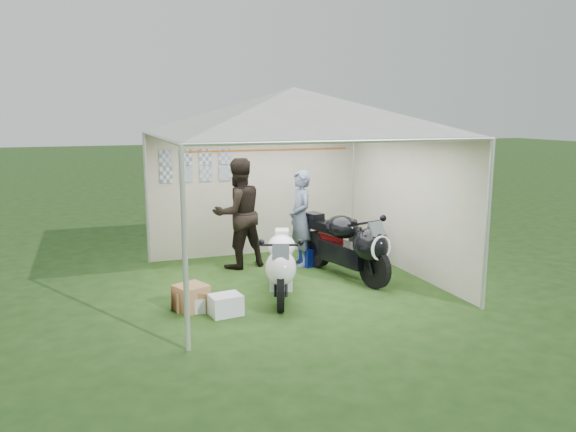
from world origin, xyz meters
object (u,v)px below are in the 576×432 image
(crate_2, at_px, (195,305))
(crate_3, at_px, (194,300))
(person_blue_jacket, at_px, (300,218))
(crate_0, at_px, (226,305))
(paddock_stand, at_px, (313,256))
(crate_1, at_px, (191,297))
(equipment_box, at_px, (367,246))
(person_dark_jacket, at_px, (238,213))
(canopy_tent, at_px, (293,116))
(motorcycle_white, at_px, (281,263))
(motorcycle_black, at_px, (349,243))

(crate_2, relative_size, crate_3, 0.66)
(crate_2, bearing_deg, person_blue_jacket, 38.27)
(crate_0, height_order, crate_2, crate_0)
(paddock_stand, bearing_deg, crate_1, -147.38)
(equipment_box, bearing_deg, person_blue_jacket, 175.30)
(person_dark_jacket, xyz_separation_m, equipment_box, (2.27, -0.37, -0.68))
(canopy_tent, relative_size, equipment_box, 10.71)
(equipment_box, bearing_deg, paddock_stand, 178.22)
(equipment_box, bearing_deg, person_dark_jacket, 170.86)
(paddock_stand, bearing_deg, person_dark_jacket, 164.98)
(equipment_box, bearing_deg, crate_3, -155.77)
(paddock_stand, bearing_deg, equipment_box, -1.78)
(crate_3, bearing_deg, person_blue_jacket, 37.08)
(motorcycle_white, height_order, crate_0, motorcycle_white)
(paddock_stand, relative_size, equipment_box, 0.78)
(crate_1, bearing_deg, crate_2, -69.87)
(canopy_tent, distance_m, paddock_stand, 2.64)
(motorcycle_white, relative_size, motorcycle_black, 0.87)
(person_dark_jacket, bearing_deg, motorcycle_black, 126.68)
(crate_1, bearing_deg, equipment_box, 23.69)
(canopy_tent, height_order, crate_0, canopy_tent)
(motorcycle_black, xyz_separation_m, crate_1, (-2.64, -0.61, -0.40))
(canopy_tent, xyz_separation_m, crate_0, (-1.34, -1.07, -2.44))
(motorcycle_black, height_order, person_blue_jacket, person_blue_jacket)
(motorcycle_black, relative_size, equipment_box, 3.91)
(crate_0, height_order, crate_3, crate_3)
(person_blue_jacket, distance_m, crate_0, 2.74)
(crate_0, xyz_separation_m, crate_2, (-0.36, 0.25, -0.04))
(person_dark_jacket, distance_m, crate_2, 2.42)
(canopy_tent, relative_size, motorcycle_white, 3.14)
(equipment_box, relative_size, crate_2, 1.93)
(paddock_stand, height_order, person_dark_jacket, person_dark_jacket)
(paddock_stand, distance_m, crate_1, 2.85)
(motorcycle_white, distance_m, equipment_box, 2.58)
(canopy_tent, bearing_deg, crate_2, -153.99)
(crate_1, bearing_deg, person_dark_jacket, 58.25)
(paddock_stand, xyz_separation_m, person_blue_jacket, (-0.21, 0.07, 0.68))
(crate_1, xyz_separation_m, crate_2, (0.03, -0.09, -0.07))
(motorcycle_white, bearing_deg, equipment_box, 54.12)
(crate_3, bearing_deg, paddock_stand, 33.40)
(motorcycle_black, height_order, person_dark_jacket, person_dark_jacket)
(canopy_tent, distance_m, motorcycle_black, 2.20)
(crate_2, bearing_deg, canopy_tent, 26.01)
(canopy_tent, xyz_separation_m, paddock_stand, (0.67, 0.80, -2.42))
(person_blue_jacket, relative_size, crate_2, 6.09)
(crate_3, bearing_deg, canopy_tent, 24.03)
(person_dark_jacket, relative_size, equipment_box, 3.56)
(motorcycle_white, relative_size, crate_2, 6.58)
(canopy_tent, bearing_deg, crate_1, -157.04)
(motorcycle_black, relative_size, crate_1, 5.34)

